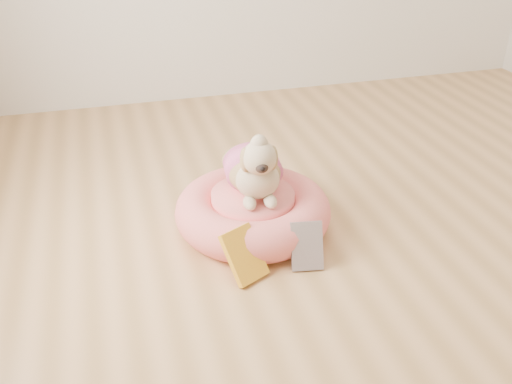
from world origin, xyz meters
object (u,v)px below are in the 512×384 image
object	(u,v)px
dog	(254,157)
book_yellow	(244,255)
book_white	(307,246)
pet_bed	(253,211)

from	to	relation	value
dog	book_yellow	distance (m)	0.44
book_yellow	book_white	distance (m)	0.26
dog	book_yellow	world-z (taller)	dog
pet_bed	book_yellow	size ratio (longest dim) A/B	3.19
book_yellow	dog	bearing A→B (deg)	41.70
pet_bed	book_yellow	xyz separation A→B (m)	(-0.12, -0.32, 0.01)
book_yellow	book_white	xyz separation A→B (m)	(0.26, -0.00, -0.00)
pet_bed	book_white	bearing A→B (deg)	-68.14
dog	book_white	bearing A→B (deg)	-64.67
book_white	pet_bed	bearing A→B (deg)	121.18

